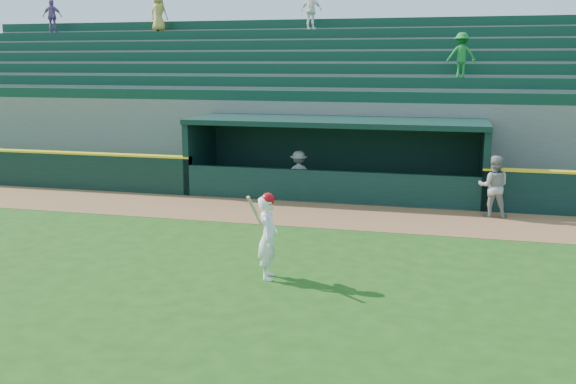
% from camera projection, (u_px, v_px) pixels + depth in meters
% --- Properties ---
extents(ground, '(120.00, 120.00, 0.00)m').
position_uv_depth(ground, '(269.00, 267.00, 13.48)').
color(ground, '#1D4611').
rests_on(ground, ground).
extents(warning_track, '(40.00, 3.00, 0.01)m').
position_uv_depth(warning_track, '(317.00, 214.00, 18.13)').
color(warning_track, brown).
rests_on(warning_track, ground).
extents(dugout_player_front, '(0.85, 0.67, 1.72)m').
position_uv_depth(dugout_player_front, '(494.00, 186.00, 17.72)').
color(dugout_player_front, '#9C9C97').
rests_on(dugout_player_front, ground).
extents(dugout_player_inside, '(1.08, 0.79, 1.49)m').
position_uv_depth(dugout_player_inside, '(299.00, 174.00, 20.31)').
color(dugout_player_inside, gray).
rests_on(dugout_player_inside, ground).
extents(dugout, '(9.40, 2.80, 2.46)m').
position_uv_depth(dugout, '(337.00, 152.00, 20.81)').
color(dugout, slate).
rests_on(dugout, ground).
extents(stands, '(34.50, 6.25, 7.08)m').
position_uv_depth(stands, '(358.00, 110.00, 24.94)').
color(stands, slate).
rests_on(stands, ground).
extents(batter_at_plate, '(0.56, 0.80, 1.76)m').
position_uv_depth(batter_at_plate, '(268.00, 236.00, 12.64)').
color(batter_at_plate, white).
rests_on(batter_at_plate, ground).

